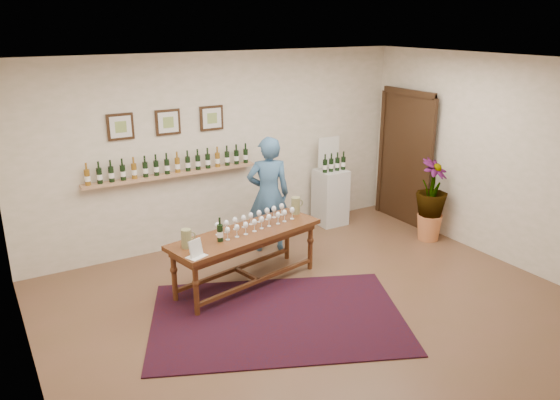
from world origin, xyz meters
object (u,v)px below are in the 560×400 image
potted_plant (431,200)px  person (268,195)px  display_pedestal (330,197)px  tasting_table (246,240)px

potted_plant → person: (-2.30, 0.91, 0.21)m
display_pedestal → person: 1.51m
tasting_table → display_pedestal: display_pedestal is taller
tasting_table → potted_plant: potted_plant is taller
tasting_table → display_pedestal: (2.19, 1.25, -0.15)m
display_pedestal → potted_plant: potted_plant is taller
display_pedestal → potted_plant: size_ratio=0.84×
tasting_table → display_pedestal: 2.52m
display_pedestal → person: size_ratio=0.54×
potted_plant → tasting_table: bearing=178.4°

